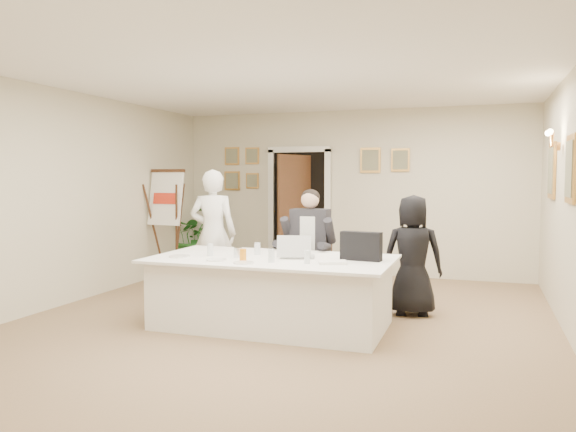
# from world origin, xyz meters

# --- Properties ---
(floor) EXTENTS (7.00, 7.00, 0.00)m
(floor) POSITION_xyz_m (0.00, 0.00, 0.00)
(floor) COLOR brown
(floor) RESTS_ON ground
(ceiling) EXTENTS (6.00, 7.00, 0.02)m
(ceiling) POSITION_xyz_m (0.00, 0.00, 2.80)
(ceiling) COLOR white
(ceiling) RESTS_ON wall_back
(wall_back) EXTENTS (6.00, 0.10, 2.80)m
(wall_back) POSITION_xyz_m (0.00, 3.50, 1.40)
(wall_back) COLOR beige
(wall_back) RESTS_ON floor
(wall_front) EXTENTS (6.00, 0.10, 2.80)m
(wall_front) POSITION_xyz_m (0.00, -3.50, 1.40)
(wall_front) COLOR beige
(wall_front) RESTS_ON floor
(wall_left) EXTENTS (0.10, 7.00, 2.80)m
(wall_left) POSITION_xyz_m (-3.00, 0.00, 1.40)
(wall_left) COLOR beige
(wall_left) RESTS_ON floor
(doorway) EXTENTS (1.14, 0.86, 2.20)m
(doorway) POSITION_xyz_m (-0.88, 3.32, 1.04)
(doorway) COLOR black
(doorway) RESTS_ON floor
(pictures_back_wall) EXTENTS (3.40, 0.06, 0.80)m
(pictures_back_wall) POSITION_xyz_m (-0.80, 3.47, 1.85)
(pictures_back_wall) COLOR #C79044
(pictures_back_wall) RESTS_ON wall_back
(pictures_right_wall) EXTENTS (0.06, 2.20, 0.80)m
(pictures_right_wall) POSITION_xyz_m (2.97, 1.20, 1.75)
(pictures_right_wall) COLOR #C79044
(pictures_right_wall) RESTS_ON wall_right
(wall_sconce) EXTENTS (0.20, 0.30, 0.24)m
(wall_sconce) POSITION_xyz_m (2.90, 1.20, 2.10)
(wall_sconce) COLOR #CA8340
(wall_sconce) RESTS_ON wall_right
(conference_table) EXTENTS (2.67, 1.43, 0.78)m
(conference_table) POSITION_xyz_m (-0.06, -0.14, 0.39)
(conference_table) COLOR silver
(conference_table) RESTS_ON floor
(seated_man) EXTENTS (0.68, 0.72, 1.53)m
(seated_man) POSITION_xyz_m (0.06, 0.89, 0.77)
(seated_man) COLOR black
(seated_man) RESTS_ON floor
(flip_chart) EXTENTS (0.62, 0.41, 1.75)m
(flip_chart) POSITION_xyz_m (-2.65, 2.02, 0.81)
(flip_chart) COLOR #362611
(flip_chart) RESTS_ON floor
(standing_man) EXTENTS (0.72, 0.55, 1.77)m
(standing_man) POSITION_xyz_m (-1.37, 1.03, 0.89)
(standing_man) COLOR white
(standing_man) RESTS_ON floor
(standing_woman) EXTENTS (0.77, 0.55, 1.46)m
(standing_woman) POSITION_xyz_m (1.36, 0.90, 0.73)
(standing_woman) COLOR black
(standing_woman) RESTS_ON floor
(potted_palm) EXTENTS (1.38, 1.35, 1.16)m
(potted_palm) POSITION_xyz_m (-2.80, 3.17, 0.58)
(potted_palm) COLOR #1F5C1E
(potted_palm) RESTS_ON floor
(laptop) EXTENTS (0.46, 0.47, 0.28)m
(laptop) POSITION_xyz_m (0.21, -0.04, 0.91)
(laptop) COLOR #B7BABC
(laptop) RESTS_ON conference_table
(laptop_bag) EXTENTS (0.45, 0.17, 0.31)m
(laptop_bag) POSITION_xyz_m (0.92, -0.03, 0.93)
(laptop_bag) COLOR black
(laptop_bag) RESTS_ON conference_table
(paper_stack) EXTENTS (0.33, 0.28, 0.03)m
(paper_stack) POSITION_xyz_m (0.69, -0.34, 0.79)
(paper_stack) COLOR white
(paper_stack) RESTS_ON conference_table
(plate_left) EXTENTS (0.25, 0.25, 0.01)m
(plate_left) POSITION_xyz_m (-1.05, -0.43, 0.78)
(plate_left) COLOR white
(plate_left) RESTS_ON conference_table
(plate_mid) EXTENTS (0.26, 0.26, 0.01)m
(plate_mid) POSITION_xyz_m (-0.54, -0.54, 0.78)
(plate_mid) COLOR white
(plate_mid) RESTS_ON conference_table
(plate_near) EXTENTS (0.24, 0.24, 0.01)m
(plate_near) POSITION_xyz_m (-0.18, -0.64, 0.78)
(plate_near) COLOR white
(plate_near) RESTS_ON conference_table
(glass_a) EXTENTS (0.09, 0.09, 0.14)m
(glass_a) POSITION_xyz_m (-0.77, -0.24, 0.84)
(glass_a) COLOR silver
(glass_a) RESTS_ON conference_table
(glass_b) EXTENTS (0.08, 0.08, 0.14)m
(glass_b) POSITION_xyz_m (0.06, -0.47, 0.84)
(glass_b) COLOR silver
(glass_b) RESTS_ON conference_table
(glass_c) EXTENTS (0.08, 0.08, 0.14)m
(glass_c) POSITION_xyz_m (0.44, -0.43, 0.84)
(glass_c) COLOR silver
(glass_c) RESTS_ON conference_table
(glass_d) EXTENTS (0.08, 0.08, 0.14)m
(glass_d) POSITION_xyz_m (-0.30, 0.02, 0.84)
(glass_d) COLOR silver
(glass_d) RESTS_ON conference_table
(oj_glass) EXTENTS (0.08, 0.08, 0.13)m
(oj_glass) POSITION_xyz_m (-0.26, -0.48, 0.84)
(oj_glass) COLOR orange
(oj_glass) RESTS_ON conference_table
(steel_jug) EXTENTS (0.10, 0.10, 0.11)m
(steel_jug) POSITION_xyz_m (-0.42, -0.25, 0.83)
(steel_jug) COLOR silver
(steel_jug) RESTS_ON conference_table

